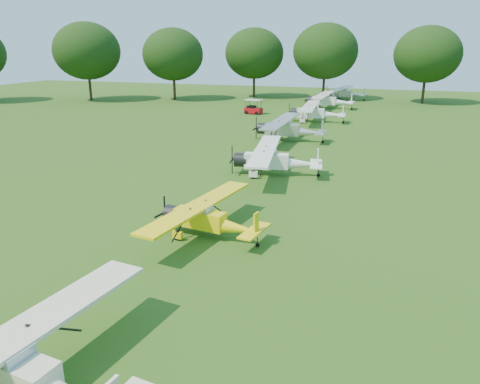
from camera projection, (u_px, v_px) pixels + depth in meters
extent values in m
plane|color=#345615|center=(228.00, 195.00, 30.37)|extent=(160.00, 160.00, 0.00)
cylinder|color=black|center=(424.00, 89.00, 76.47)|extent=(0.44, 0.44, 4.51)
ellipsoid|color=black|center=(428.00, 54.00, 74.80)|extent=(10.52, 10.52, 8.94)
cylinder|color=black|center=(324.00, 86.00, 81.72)|extent=(0.44, 0.44, 4.74)
ellipsoid|color=black|center=(325.00, 51.00, 79.97)|extent=(11.05, 11.05, 9.39)
cylinder|color=black|center=(254.00, 85.00, 85.28)|extent=(0.44, 0.44, 4.49)
ellipsoid|color=black|center=(254.00, 53.00, 83.62)|extent=(10.47, 10.47, 8.90)
cylinder|color=black|center=(174.00, 87.00, 81.57)|extent=(0.44, 0.44, 4.44)
ellipsoid|color=black|center=(173.00, 54.00, 79.92)|extent=(10.36, 10.36, 8.80)
cylinder|color=black|center=(90.00, 86.00, 80.34)|extent=(0.44, 0.44, 4.77)
ellipsoid|color=black|center=(87.00, 51.00, 78.58)|extent=(11.14, 11.14, 9.47)
cube|color=#EEE4C4|center=(8.00, 371.00, 12.52)|extent=(3.21, 1.36, 1.02)
cube|color=#8CA5B2|center=(3.00, 353.00, 12.40)|extent=(1.66, 1.11, 0.53)
cube|color=#EEE4C4|center=(1.00, 345.00, 12.33)|extent=(2.86, 10.39, 0.14)
cylinder|color=black|center=(29.00, 359.00, 14.11)|extent=(0.60, 0.24, 0.58)
cube|color=yellow|center=(200.00, 219.00, 23.73)|extent=(2.82, 1.23, 0.89)
cone|color=yellow|center=(240.00, 229.00, 22.78)|extent=(2.48, 1.13, 0.77)
cube|color=#8CA5B2|center=(198.00, 210.00, 23.63)|extent=(1.47, 0.99, 0.47)
cylinder|color=black|center=(174.00, 214.00, 24.43)|extent=(0.90, 1.00, 0.89)
cube|color=black|center=(165.00, 212.00, 24.67)|extent=(0.07, 0.11, 1.79)
cube|color=yellow|center=(198.00, 206.00, 23.56)|extent=(2.64, 9.11, 0.12)
cube|color=yellow|center=(256.00, 224.00, 22.28)|extent=(0.16, 0.48, 1.11)
cube|color=yellow|center=(254.00, 231.00, 22.43)|extent=(1.09, 2.47, 0.08)
cylinder|color=black|center=(177.00, 235.00, 23.32)|extent=(0.53, 0.21, 0.51)
cylinder|color=black|center=(200.00, 222.00, 25.13)|extent=(0.53, 0.21, 0.51)
cylinder|color=black|center=(257.00, 245.00, 22.57)|extent=(0.21, 0.10, 0.20)
cube|color=white|center=(266.00, 161.00, 34.78)|extent=(3.37, 1.45, 1.07)
cone|color=white|center=(303.00, 164.00, 34.41)|extent=(2.96, 1.34, 0.92)
cube|color=#8CA5B2|center=(265.00, 153.00, 34.63)|extent=(1.75, 1.17, 0.56)
cylinder|color=black|center=(241.00, 160.00, 35.08)|extent=(1.07, 1.19, 1.06)
cube|color=black|center=(232.00, 159.00, 35.18)|extent=(0.08, 0.13, 2.14)
cube|color=white|center=(265.00, 150.00, 34.55)|extent=(3.10, 10.89, 0.14)
cube|color=white|center=(318.00, 158.00, 34.10)|extent=(0.19, 0.57, 1.32)
cube|color=white|center=(316.00, 164.00, 34.26)|extent=(1.29, 2.95, 0.09)
cylinder|color=black|center=(253.00, 175.00, 33.94)|extent=(0.63, 0.25, 0.61)
cylinder|color=black|center=(258.00, 166.00, 36.33)|extent=(0.63, 0.25, 0.61)
cylinder|color=black|center=(318.00, 175.00, 34.48)|extent=(0.25, 0.12, 0.24)
cube|color=silver|center=(282.00, 129.00, 47.10)|extent=(3.46, 1.04, 1.13)
cone|color=silver|center=(311.00, 133.00, 46.28)|extent=(3.03, 0.99, 0.97)
cube|color=#8CA5B2|center=(282.00, 124.00, 46.95)|extent=(1.73, 1.00, 0.59)
cylinder|color=black|center=(263.00, 128.00, 47.71)|extent=(0.98, 1.13, 1.12)
cube|color=black|center=(256.00, 128.00, 47.91)|extent=(0.07, 0.13, 2.27)
cube|color=silver|center=(282.00, 121.00, 46.87)|extent=(1.62, 11.45, 0.15)
cube|color=silver|center=(322.00, 128.00, 45.79)|extent=(0.11, 0.59, 1.40)
cube|color=silver|center=(321.00, 133.00, 45.97)|extent=(0.93, 3.03, 0.10)
cylinder|color=black|center=(271.00, 139.00, 46.38)|extent=(0.65, 0.18, 0.65)
cylinder|color=black|center=(277.00, 135.00, 48.82)|extent=(0.65, 0.18, 0.65)
cylinder|color=black|center=(323.00, 142.00, 46.18)|extent=(0.26, 0.09, 0.26)
cube|color=white|center=(311.00, 113.00, 58.41)|extent=(3.46, 1.24, 1.12)
cone|color=white|center=(334.00, 115.00, 57.80)|extent=(3.04, 1.16, 0.96)
cube|color=#8CA5B2|center=(310.00, 108.00, 58.26)|extent=(1.76, 1.09, 0.58)
cylinder|color=black|center=(295.00, 112.00, 58.88)|extent=(1.03, 1.17, 1.11)
cube|color=black|center=(289.00, 112.00, 59.03)|extent=(0.07, 0.13, 2.23)
cube|color=white|center=(310.00, 106.00, 58.18)|extent=(2.32, 11.35, 0.15)
cube|color=white|center=(343.00, 111.00, 57.40)|extent=(0.15, 0.59, 1.38)
cube|color=white|center=(342.00, 115.00, 57.57)|extent=(1.11, 3.03, 0.10)
cylinder|color=black|center=(302.00, 121.00, 57.62)|extent=(0.65, 0.21, 0.64)
cylinder|color=black|center=(305.00, 118.00, 60.08)|extent=(0.65, 0.21, 0.64)
cylinder|color=black|center=(343.00, 122.00, 57.79)|extent=(0.26, 0.10, 0.26)
cube|color=white|center=(324.00, 101.00, 70.66)|extent=(3.54, 1.14, 1.15)
cone|color=white|center=(344.00, 103.00, 69.77)|extent=(3.10, 1.08, 0.99)
cube|color=#8CA5B2|center=(324.00, 97.00, 70.52)|extent=(1.79, 1.06, 0.60)
cylinder|color=black|center=(310.00, 100.00, 71.33)|extent=(1.02, 1.17, 1.14)
cube|color=black|center=(306.00, 100.00, 71.56)|extent=(0.07, 0.13, 2.31)
cube|color=white|center=(324.00, 95.00, 70.43)|extent=(1.93, 11.68, 0.15)
cube|color=white|center=(352.00, 99.00, 69.25)|extent=(0.13, 0.61, 1.43)
cube|color=white|center=(351.00, 103.00, 69.43)|extent=(1.02, 3.10, 0.10)
cylinder|color=black|center=(316.00, 107.00, 69.96)|extent=(0.66, 0.19, 0.66)
cylinder|color=black|center=(320.00, 105.00, 72.43)|extent=(0.66, 0.19, 0.66)
cylinder|color=black|center=(352.00, 109.00, 69.64)|extent=(0.27, 0.10, 0.26)
cube|color=silver|center=(342.00, 93.00, 81.94)|extent=(3.46, 1.49, 1.10)
cone|color=silver|center=(358.00, 95.00, 80.78)|extent=(3.04, 1.38, 0.94)
cube|color=#8CA5B2|center=(341.00, 90.00, 81.81)|extent=(1.80, 1.21, 0.58)
cylinder|color=black|center=(331.00, 93.00, 82.79)|extent=(1.10, 1.22, 1.09)
cube|color=black|center=(327.00, 93.00, 83.08)|extent=(0.08, 0.13, 2.20)
cube|color=silver|center=(341.00, 88.00, 81.73)|extent=(3.20, 11.18, 0.15)
cube|color=silver|center=(364.00, 92.00, 80.17)|extent=(0.19, 0.58, 1.36)
cube|color=silver|center=(363.00, 95.00, 80.36)|extent=(1.33, 3.03, 0.09)
cylinder|color=black|center=(335.00, 98.00, 81.42)|extent=(0.65, 0.26, 0.63)
cylinder|color=black|center=(339.00, 97.00, 83.65)|extent=(0.65, 0.26, 0.63)
cylinder|color=black|center=(364.00, 100.00, 80.53)|extent=(0.26, 0.12, 0.25)
cube|color=#AE0C14|center=(253.00, 110.00, 65.31)|extent=(2.54, 1.69, 0.74)
cube|color=black|center=(251.00, 107.00, 65.33)|extent=(1.16, 1.33, 0.48)
cube|color=white|center=(254.00, 100.00, 64.87)|extent=(2.45, 1.78, 0.08)
cylinder|color=black|center=(246.00, 112.00, 65.20)|extent=(0.49, 0.23, 0.47)
cylinder|color=black|center=(251.00, 111.00, 66.30)|extent=(0.49, 0.23, 0.47)
cylinder|color=black|center=(256.00, 113.00, 64.47)|extent=(0.49, 0.23, 0.47)
cylinder|color=black|center=(261.00, 112.00, 65.57)|extent=(0.49, 0.23, 0.47)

